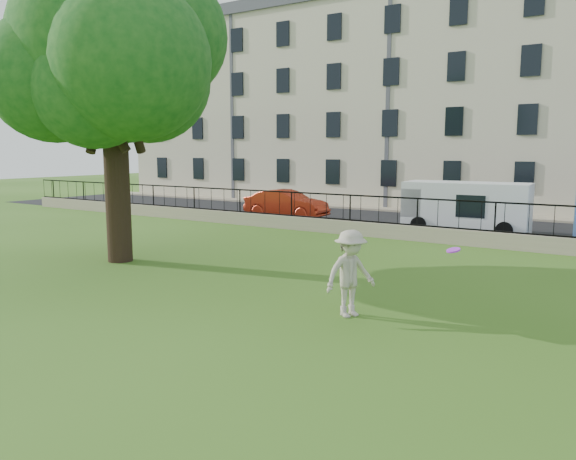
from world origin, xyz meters
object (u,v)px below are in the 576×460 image
Objects in this scene: tree at (110,50)px; man at (350,273)px; white_van at (466,207)px; frisbee at (453,250)px; red_sedan at (286,204)px.

man is at bearing -8.69° from tree.
tree is 5.28× the size of man.
white_van is at bearing 58.67° from tree.
man reaches higher than frisbee.
tree is at bearing 109.19° from man.
white_van is (7.72, 12.67, -5.62)m from tree.
tree is 14.13m from red_sedan.
tree is at bearing -175.31° from red_sedan.
man is 2.32m from frisbee.
tree is at bearing -125.12° from white_van.
tree is 11.00m from man.
frisbee is 0.05× the size of white_van.
white_van is (-3.75, 14.01, -0.58)m from frisbee.
frisbee is at bearing -139.92° from red_sedan.
man is at bearing -145.22° from red_sedan.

